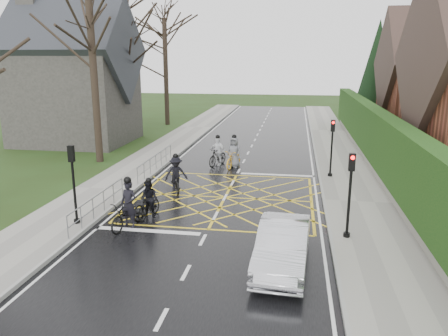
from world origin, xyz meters
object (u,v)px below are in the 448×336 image
(cyclist_mid, at_px, (176,178))
(cyclist_front, at_px, (218,154))
(cyclist_lead, at_px, (234,156))
(car, at_px, (283,245))
(cyclist_back, at_px, (149,203))
(cyclist_rear, at_px, (128,211))

(cyclist_mid, xyz_separation_m, cyclist_front, (1.10, 5.48, 0.01))
(cyclist_lead, height_order, car, cyclist_lead)
(cyclist_back, xyz_separation_m, cyclist_front, (1.20, 9.21, 0.06))
(cyclist_lead, distance_m, car, 12.86)
(cyclist_front, bearing_deg, cyclist_back, -75.73)
(cyclist_mid, distance_m, cyclist_front, 5.59)
(cyclist_back, xyz_separation_m, cyclist_lead, (2.24, 8.91, 0.06))
(cyclist_back, relative_size, car, 0.40)
(car, bearing_deg, cyclist_rear, 162.03)
(cyclist_back, relative_size, cyclist_lead, 0.80)
(cyclist_lead, bearing_deg, cyclist_front, 177.46)
(cyclist_back, relative_size, cyclist_front, 0.89)
(cyclist_back, bearing_deg, cyclist_rear, -97.60)
(cyclist_front, distance_m, car, 13.45)
(cyclist_back, bearing_deg, cyclist_lead, 87.33)
(cyclist_rear, height_order, car, cyclist_rear)
(cyclist_back, bearing_deg, cyclist_front, 94.02)
(cyclist_mid, xyz_separation_m, car, (5.43, -7.25, 0.03))
(cyclist_mid, relative_size, cyclist_front, 1.05)
(cyclist_mid, bearing_deg, cyclist_back, -116.18)
(cyclist_lead, bearing_deg, cyclist_rear, -91.04)
(cyclist_mid, bearing_deg, cyclist_front, 54.01)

